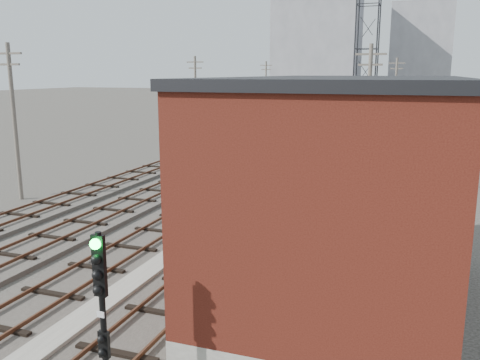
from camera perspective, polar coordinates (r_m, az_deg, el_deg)
The scene contains 23 objects.
ground at distance 64.28m, azimuth 11.03°, elevation 5.18°, with size 320.00×320.00×0.00m, color #282621.
track_right at distance 43.34m, azimuth 10.04°, elevation 2.16°, with size 3.20×90.00×0.39m.
track_mid_right at distance 44.16m, azimuth 4.91°, elevation 2.48°, with size 3.20×90.00×0.39m.
track_mid_left at distance 45.32m, azimuth 0.01°, elevation 2.77°, with size 3.20×90.00×0.39m.
track_left at distance 46.80m, azimuth -4.61°, elevation 3.03°, with size 3.20×90.00×0.39m.
platform_curb at distance 20.67m, azimuth -7.69°, elevation -8.57°, with size 0.90×28.00×0.26m, color gray.
brick_building at distance 15.72m, azimuth 11.69°, elevation -1.96°, with size 6.54×12.20×7.22m.
lattice_tower at distance 38.36m, azimuth 13.92°, elevation 11.85°, with size 1.60×1.60×15.00m.
utility_pole_left_a at distance 32.05m, azimuth -24.02°, elevation 6.38°, with size 1.80×0.24×9.00m.
utility_pole_left_b at distance 53.00m, azimuth -5.01°, elevation 9.16°, with size 1.80×0.24×9.00m.
utility_pole_left_c at distance 76.43m, azimuth 2.92°, elevation 10.04°, with size 1.80×0.24×9.00m.
utility_pole_right_a at distance 31.40m, azimuth 14.15°, elevation 6.95°, with size 1.80×0.24×9.00m.
utility_pole_right_b at distance 61.27m, azimuth 17.01°, elevation 9.07°, with size 1.80×0.24×9.00m.
apartment_left at distance 141.07m, azimuth 8.64°, elevation 14.94°, with size 22.00×14.00×30.00m, color gray.
apartment_right at distance 153.26m, azimuth 19.60°, elevation 13.41°, with size 16.00×12.00×26.00m, color gray.
shed_left at distance 68.35m, azimuth -2.39°, elevation 7.13°, with size 8.00×5.00×3.20m, color gray.
shed_right at distance 73.34m, azimuth 19.32°, elevation 7.12°, with size 6.00×6.00×4.00m, color gray.
signal_mast at distance 10.98m, azimuth -15.24°, elevation -14.35°, with size 0.40×0.42×4.29m.
switch_stand at distance 34.33m, azimuth -5.72°, elevation 0.70°, with size 0.39×0.39×1.43m.
site_trailer at distance 58.22m, azimuth 3.59°, elevation 5.95°, with size 6.37×3.68×2.52m.
car_red at distance 57.49m, azimuth -4.42°, elevation 5.30°, with size 1.67×4.16×1.42m, color maroon.
car_silver at distance 59.22m, azimuth -2.56°, elevation 5.50°, with size 1.47×4.21×1.39m, color #A1A3A8.
car_grey at distance 62.28m, azimuth -4.30°, elevation 5.76°, with size 1.82×4.47×1.30m, color gray.
Camera 1 is at (9.52, -3.15, 7.34)m, focal length 38.00 mm.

